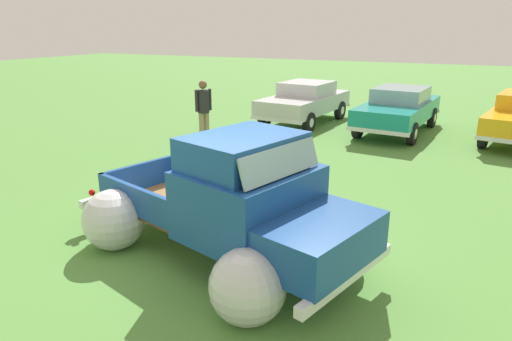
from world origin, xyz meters
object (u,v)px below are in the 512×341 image
Objects in this scene: show_car_0 at (305,101)px; spectator_0 at (204,107)px; vintage_pickup_truck at (236,213)px; show_car_1 at (399,108)px.

show_car_0 is 2.40× the size of spectator_0.
vintage_pickup_truck is 1.15× the size of show_car_0.
show_car_0 is (-2.50, 9.90, 0.02)m from vintage_pickup_truck.
show_car_0 is at bearing 120.40° from vintage_pickup_truck.
show_car_1 is at bearing 67.87° from spectator_0.
spectator_0 reaches higher than show_car_0.
show_car_1 is at bearing 94.19° from show_car_0.
show_car_0 and show_car_1 have the same top height.
show_car_0 is 0.94× the size of show_car_1.
show_car_0 is at bearing -86.72° from show_car_1.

